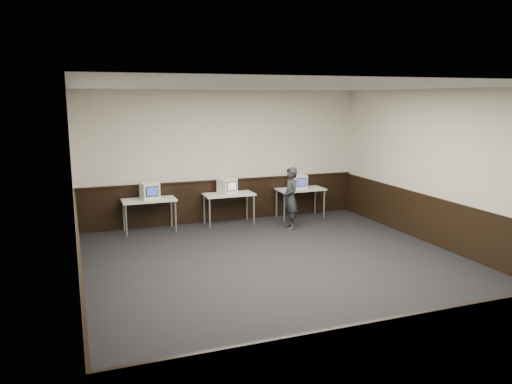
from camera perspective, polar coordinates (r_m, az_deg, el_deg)
floor at (r=8.92m, az=3.96°, el=-9.09°), size 8.00×8.00×0.00m
ceiling at (r=8.39m, az=4.25°, el=11.94°), size 8.00×8.00×0.00m
back_wall at (r=12.22m, az=-3.73°, el=4.08°), size 7.00×0.00×7.00m
front_wall at (r=5.23m, az=22.70°, el=-5.94°), size 7.00×0.00×7.00m
left_wall at (r=7.75m, az=-20.14°, el=-0.50°), size 0.00×8.00×8.00m
right_wall at (r=10.45m, az=21.86°, el=2.16°), size 0.00×8.00×8.00m
wainscot_back at (r=12.38m, az=-3.64°, el=-1.00°), size 6.98×0.04×1.00m
wainscot_front at (r=5.65m, az=21.71°, el=-16.65°), size 6.98×0.04×1.00m
wainscot_left at (r=8.03m, az=-19.48°, el=-8.21°), size 0.04×7.98×1.00m
wainscot_right at (r=10.64m, az=21.37°, el=-3.71°), size 0.04×7.98×1.00m
wainscot_rail at (r=12.26m, az=-3.64°, el=1.36°), size 6.98×0.06×0.04m
desk_left at (r=11.58m, az=-12.13°, el=-1.15°), size 1.20×0.60×0.75m
desk_center at (r=11.99m, az=-3.12°, el=-0.51°), size 1.20×0.60×0.75m
desk_right at (r=12.67m, az=5.11°, el=0.08°), size 1.20×0.60×0.75m
emac_left at (r=11.52m, az=-12.06°, el=0.12°), size 0.43×0.45×0.38m
emac_center at (r=11.97m, az=-3.32°, el=0.70°), size 0.46×0.47×0.36m
emac_right at (r=12.60m, az=4.90°, el=1.17°), size 0.37×0.39×0.35m
person at (r=11.58m, az=3.96°, el=-0.71°), size 0.38×0.55×1.44m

